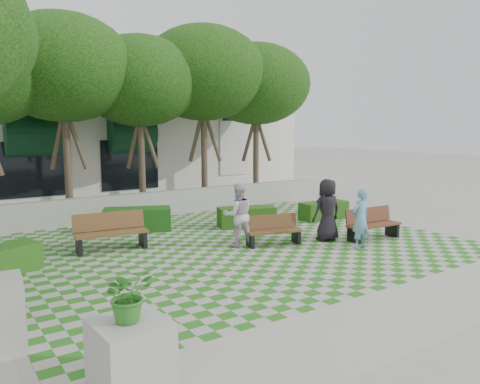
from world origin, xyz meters
TOP-DOWN VIEW (x-y plane):
  - ground at (0.00, 0.00)m, footprint 90.00×90.00m
  - lawn at (0.00, 1.00)m, footprint 12.00×12.00m
  - sidewalk_south at (0.00, -4.70)m, footprint 16.00×2.00m
  - retaining_wall at (0.00, 6.20)m, footprint 15.00×0.36m
  - bench_east at (3.73, -0.66)m, footprint 1.77×0.69m
  - bench_mid at (0.90, 0.45)m, footprint 1.66×0.88m
  - bench_west at (-3.04, 2.45)m, footprint 1.96×0.84m
  - hedge_east at (4.66, 2.31)m, footprint 1.81×0.81m
  - hedge_midright at (1.65, 2.82)m, footprint 1.99×1.29m
  - hedge_midleft at (-1.57, 4.24)m, footprint 2.23×1.58m
  - planter_front at (-5.05, -4.23)m, footprint 0.94×0.94m
  - person_blue at (2.59, -1.20)m, footprint 0.61×0.41m
  - person_dark at (2.50, -0.04)m, footprint 0.93×0.66m
  - person_white at (-0.00, 0.85)m, footprint 1.02×0.90m
  - tree_row at (-1.86, 5.95)m, footprint 17.70×13.40m
  - building at (0.93, 14.08)m, footprint 18.00×8.92m

SIDE VIEW (x-z plane):
  - ground at x=0.00m, z-range 0.00..0.00m
  - sidewalk_south at x=0.00m, z-range 0.00..0.01m
  - lawn at x=0.00m, z-range 0.01..0.01m
  - hedge_east at x=4.66m, z-range 0.00..0.62m
  - hedge_midright at x=1.65m, z-range 0.00..0.65m
  - hedge_midleft at x=-1.57m, z-range 0.00..0.73m
  - bench_mid at x=0.90m, z-range -0.02..0.82m
  - bench_east at x=3.73m, z-range -0.02..0.89m
  - retaining_wall at x=0.00m, z-range 0.00..0.90m
  - bench_west at x=-3.04m, z-range -0.02..0.98m
  - planter_front at x=-5.05m, z-range -0.15..1.42m
  - person_blue at x=2.59m, z-range 0.00..1.65m
  - person_white at x=0.00m, z-range 0.00..1.77m
  - person_dark at x=2.50m, z-range 0.00..1.80m
  - building at x=0.93m, z-range -0.06..5.09m
  - tree_row at x=-1.86m, z-range 1.47..8.88m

